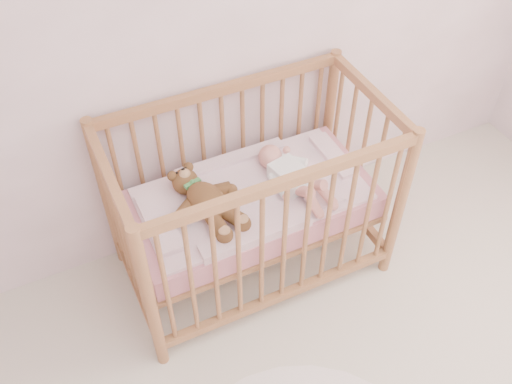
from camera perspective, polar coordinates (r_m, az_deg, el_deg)
wall_back at (r=2.67m, az=-2.80°, el=17.97°), size 4.00×0.02×2.70m
crib at (r=2.87m, az=-0.43°, el=-1.02°), size 1.36×0.76×1.00m
mattress at (r=2.88m, az=-0.43°, el=-1.22°), size 1.22×0.62×0.13m
blanket at (r=2.83m, az=-0.44°, el=-0.19°), size 1.10×0.58×0.06m
baby at (r=2.83m, az=3.49°, el=1.89°), size 0.37×0.59×0.13m
teddy_bear at (r=2.69m, az=-4.95°, el=-0.82°), size 0.49×0.60×0.14m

